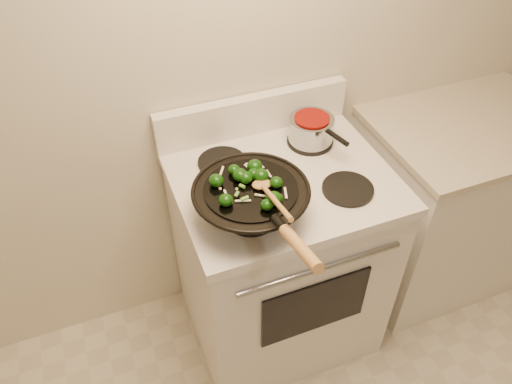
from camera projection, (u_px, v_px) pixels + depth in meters
name	position (u px, v px, depth m)	size (l,w,h in m)	color
stove	(279.00, 257.00, 2.10)	(0.78, 0.67, 1.08)	white
counter_unit	(448.00, 203.00, 2.36)	(0.83, 0.62, 0.91)	white
wok	(252.00, 201.00, 1.58)	(0.38, 0.63, 0.23)	black
stirfry	(251.00, 182.00, 1.55)	(0.22, 0.25, 0.04)	#0D3408
wooden_spoon	(269.00, 194.00, 1.49)	(0.07, 0.28, 0.10)	#AE7B44
saucepan	(311.00, 129.00, 1.90)	(0.17, 0.27, 0.10)	#94979C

